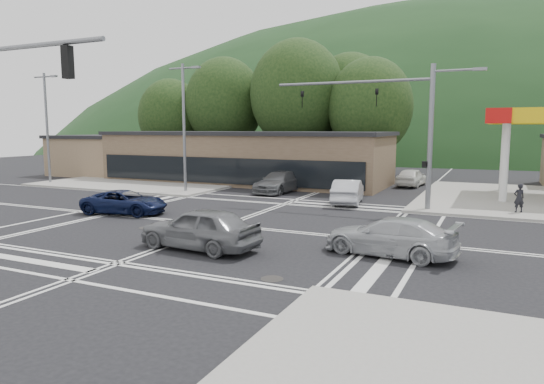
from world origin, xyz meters
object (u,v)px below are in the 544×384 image
at_px(car_queue_b, 412,177).
at_px(pedestrian, 519,198).
at_px(car_silver_east, 390,236).
at_px(car_blue_west, 125,202).
at_px(car_grey_center, 200,228).
at_px(car_northbound, 279,182).
at_px(car_queue_a, 348,192).

distance_m(car_queue_b, pedestrian, 13.03).
relative_size(car_silver_east, car_queue_b, 1.13).
distance_m(car_blue_west, car_grey_center, 9.27).
distance_m(car_silver_east, car_queue_b, 22.12).
height_order(car_blue_west, pedestrian, pedestrian).
relative_size(car_silver_east, car_northbound, 0.93).
relative_size(car_grey_center, pedestrian, 3.11).
relative_size(car_queue_b, car_northbound, 0.82).
distance_m(car_silver_east, car_northbound, 17.76).
bearing_deg(car_queue_b, car_blue_west, 64.30).
height_order(car_blue_west, car_grey_center, car_grey_center).
distance_m(car_blue_west, pedestrian, 20.98).
height_order(car_blue_west, car_queue_b, car_queue_b).
height_order(car_blue_west, car_northbound, car_northbound).
relative_size(car_queue_b, pedestrian, 2.77).
bearing_deg(car_queue_b, car_silver_east, 103.08).
distance_m(car_queue_a, car_northbound, 6.66).
bearing_deg(pedestrian, car_blue_west, -1.63).
bearing_deg(pedestrian, car_queue_b, -81.72).
bearing_deg(car_northbound, car_grey_center, -72.27).
bearing_deg(car_northbound, car_queue_a, -22.88).
xyz_separation_m(car_blue_west, pedestrian, (19.20, 8.46, 0.28)).
bearing_deg(car_silver_east, pedestrian, 165.69).
relative_size(car_grey_center, car_northbound, 0.92).
height_order(car_silver_east, car_queue_b, car_queue_b).
xyz_separation_m(car_blue_west, car_grey_center, (7.93, -4.80, 0.18)).
relative_size(car_blue_west, pedestrian, 2.98).
relative_size(car_blue_west, car_grey_center, 0.96).
bearing_deg(pedestrian, car_queue_a, -25.65).
distance_m(car_silver_east, car_queue_a, 12.13).
xyz_separation_m(car_grey_center, car_queue_b, (4.04, 24.10, -0.09)).
distance_m(car_queue_a, car_queue_b, 11.00).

